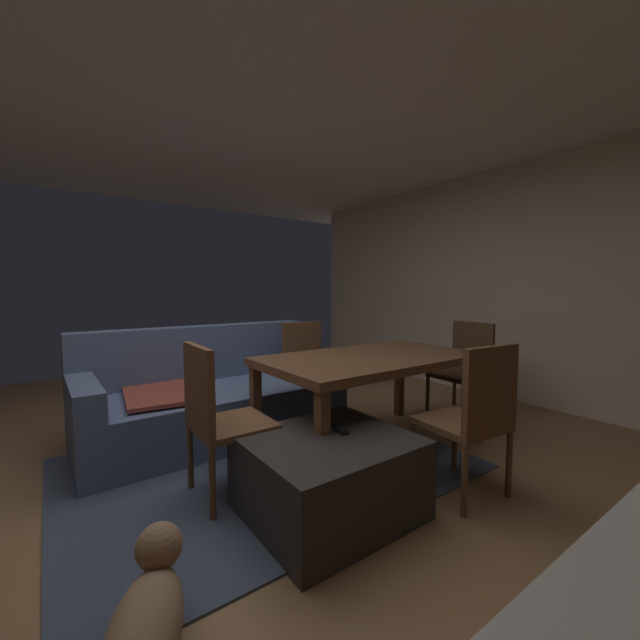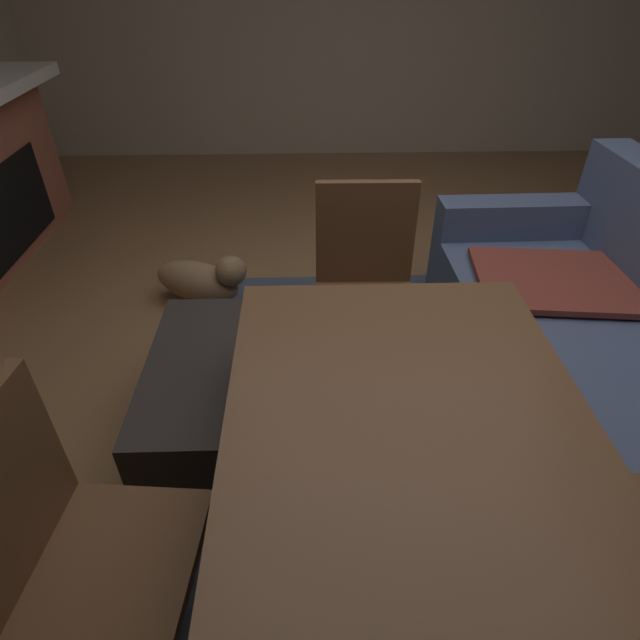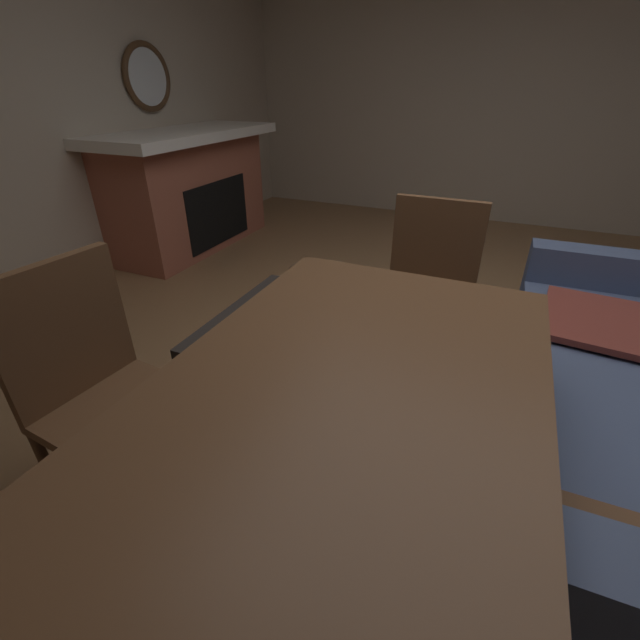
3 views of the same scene
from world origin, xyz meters
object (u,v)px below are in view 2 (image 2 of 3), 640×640
object	(u,v)px
couch	(616,360)
small_dog	(202,280)
tv_remote	(256,377)
dining_chair_west	(366,278)
ottoman_coffee_table	(251,401)
dining_table	(421,500)
dining_chair_south	(67,540)

from	to	relation	value
couch	small_dog	world-z (taller)	couch
tv_remote	small_dog	distance (m)	1.22
dining_chair_west	small_dog	bearing A→B (deg)	-123.56
ottoman_coffee_table	tv_remote	distance (m)	0.26
dining_table	small_dog	world-z (taller)	dining_table
couch	dining_chair_west	xyz separation A→B (m)	(-0.34, -1.04, 0.21)
dining_table	dining_chair_west	distance (m)	1.24
small_dog	ottoman_coffee_table	bearing A→B (deg)	19.43
dining_chair_west	ottoman_coffee_table	bearing A→B (deg)	-48.47
tv_remote	dining_chair_south	bearing A→B (deg)	-15.88
small_dog	dining_table	bearing A→B (deg)	25.37
couch	ottoman_coffee_table	world-z (taller)	couch
couch	dining_chair_south	distance (m)	2.12
tv_remote	dining_table	bearing A→B (deg)	49.71
dining_chair_west	dining_chair_south	xyz separation A→B (m)	(1.23, -0.88, 0.00)
tv_remote	dining_chair_south	size ratio (longest dim) A/B	0.17
ottoman_coffee_table	dining_table	size ratio (longest dim) A/B	0.51
ottoman_coffee_table	tv_remote	size ratio (longest dim) A/B	5.43
dining_chair_south	tv_remote	bearing A→B (deg)	148.01
dining_chair_south	dining_table	bearing A→B (deg)	89.46
ottoman_coffee_table	tv_remote	world-z (taller)	tv_remote
dining_table	small_dog	xyz separation A→B (m)	(-1.80, -0.86, -0.48)
dining_table	dining_chair_south	bearing A→B (deg)	-90.54
ottoman_coffee_table	small_dog	distance (m)	1.07
dining_table	dining_chair_west	world-z (taller)	dining_chair_west
couch	small_dog	bearing A→B (deg)	-115.72
couch	tv_remote	world-z (taller)	couch
dining_chair_west	dining_chair_south	world-z (taller)	same
couch	tv_remote	xyz separation A→B (m)	(0.21, -1.49, 0.13)
ottoman_coffee_table	dining_chair_south	distance (m)	0.92
couch	dining_chair_west	distance (m)	1.11
tv_remote	dining_chair_south	xyz separation A→B (m)	(0.67, -0.42, 0.08)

